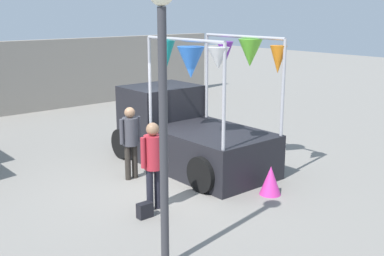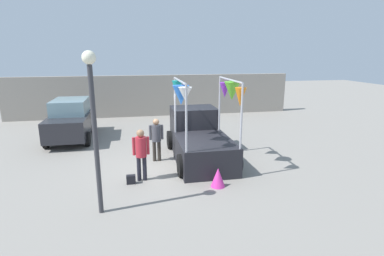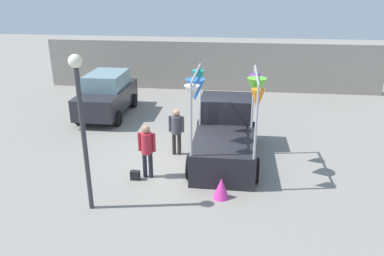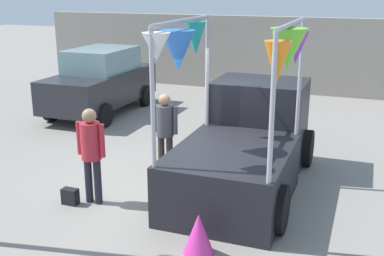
{
  "view_description": "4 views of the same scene",
  "coord_description": "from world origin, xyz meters",
  "px_view_note": "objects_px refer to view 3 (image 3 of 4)",
  "views": [
    {
      "loc": [
        -6.03,
        -8.11,
        3.67
      ],
      "look_at": [
        0.28,
        -0.61,
        1.25
      ],
      "focal_mm": 45.0,
      "sensor_mm": 36.0,
      "label": 1
    },
    {
      "loc": [
        -1.27,
        -10.22,
        3.97
      ],
      "look_at": [
        0.63,
        -0.51,
        1.48
      ],
      "focal_mm": 28.0,
      "sensor_mm": 36.0,
      "label": 2
    },
    {
      "loc": [
        1.39,
        -11.01,
        5.53
      ],
      "look_at": [
        0.15,
        -0.63,
        1.45
      ],
      "focal_mm": 35.0,
      "sensor_mm": 36.0,
      "label": 3
    },
    {
      "loc": [
        3.15,
        -7.74,
        3.63
      ],
      "look_at": [
        0.31,
        -0.16,
        1.22
      ],
      "focal_mm": 45.0,
      "sensor_mm": 36.0,
      "label": 4
    }
  ],
  "objects_px": {
    "vendor_truck": "(225,132)",
    "person_vendor": "(176,128)",
    "parked_car": "(107,94)",
    "person_customer": "(147,146)",
    "folded_kite_bundle_magenta": "(221,188)",
    "street_lamp": "(81,113)",
    "handbag": "(135,175)"
  },
  "relations": [
    {
      "from": "vendor_truck",
      "to": "person_vendor",
      "type": "distance_m",
      "value": 1.63
    },
    {
      "from": "parked_car",
      "to": "person_customer",
      "type": "relative_size",
      "value": 2.38
    },
    {
      "from": "person_vendor",
      "to": "parked_car",
      "type": "bearing_deg",
      "value": 134.61
    },
    {
      "from": "person_customer",
      "to": "folded_kite_bundle_magenta",
      "type": "distance_m",
      "value": 2.54
    },
    {
      "from": "vendor_truck",
      "to": "parked_car",
      "type": "relative_size",
      "value": 1.01
    },
    {
      "from": "parked_car",
      "to": "street_lamp",
      "type": "height_order",
      "value": "street_lamp"
    },
    {
      "from": "person_vendor",
      "to": "handbag",
      "type": "distance_m",
      "value": 2.29
    },
    {
      "from": "person_customer",
      "to": "handbag",
      "type": "height_order",
      "value": "person_customer"
    },
    {
      "from": "street_lamp",
      "to": "folded_kite_bundle_magenta",
      "type": "bearing_deg",
      "value": 14.95
    },
    {
      "from": "vendor_truck",
      "to": "person_vendor",
      "type": "relative_size",
      "value": 2.49
    },
    {
      "from": "vendor_truck",
      "to": "handbag",
      "type": "xyz_separation_m",
      "value": [
        -2.59,
        -1.99,
        -0.74
      ]
    },
    {
      "from": "person_vendor",
      "to": "street_lamp",
      "type": "xyz_separation_m",
      "value": [
        -1.71,
        -3.51,
        1.64
      ]
    },
    {
      "from": "handbag",
      "to": "street_lamp",
      "type": "distance_m",
      "value": 3.05
    },
    {
      "from": "parked_car",
      "to": "handbag",
      "type": "relative_size",
      "value": 14.29
    },
    {
      "from": "vendor_truck",
      "to": "person_vendor",
      "type": "xyz_separation_m",
      "value": [
        -1.63,
        -0.08,
        0.1
      ]
    },
    {
      "from": "street_lamp",
      "to": "parked_car",
      "type": "bearing_deg",
      "value": 105.23
    },
    {
      "from": "parked_car",
      "to": "folded_kite_bundle_magenta",
      "type": "xyz_separation_m",
      "value": [
        5.32,
        -6.35,
        -0.64
      ]
    },
    {
      "from": "parked_car",
      "to": "street_lamp",
      "type": "distance_m",
      "value": 7.69
    },
    {
      "from": "person_vendor",
      "to": "handbag",
      "type": "height_order",
      "value": "person_vendor"
    },
    {
      "from": "person_vendor",
      "to": "folded_kite_bundle_magenta",
      "type": "height_order",
      "value": "person_vendor"
    },
    {
      "from": "parked_car",
      "to": "person_customer",
      "type": "distance_m",
      "value": 6.24
    },
    {
      "from": "person_customer",
      "to": "folded_kite_bundle_magenta",
      "type": "relative_size",
      "value": 2.8
    },
    {
      "from": "person_vendor",
      "to": "person_customer",
      "type": "bearing_deg",
      "value": -109.65
    },
    {
      "from": "parked_car",
      "to": "folded_kite_bundle_magenta",
      "type": "distance_m",
      "value": 8.31
    },
    {
      "from": "parked_car",
      "to": "person_customer",
      "type": "xyz_separation_m",
      "value": [
        3.07,
        -5.43,
        0.07
      ]
    },
    {
      "from": "handbag",
      "to": "person_customer",
      "type": "bearing_deg",
      "value": 29.74
    },
    {
      "from": "person_customer",
      "to": "street_lamp",
      "type": "distance_m",
      "value": 2.66
    },
    {
      "from": "vendor_truck",
      "to": "handbag",
      "type": "height_order",
      "value": "vendor_truck"
    },
    {
      "from": "person_customer",
      "to": "person_vendor",
      "type": "relative_size",
      "value": 1.03
    },
    {
      "from": "handbag",
      "to": "person_vendor",
      "type": "bearing_deg",
      "value": 63.28
    },
    {
      "from": "folded_kite_bundle_magenta",
      "to": "handbag",
      "type": "bearing_deg",
      "value": 164.65
    },
    {
      "from": "person_customer",
      "to": "parked_car",
      "type": "bearing_deg",
      "value": 119.47
    }
  ]
}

